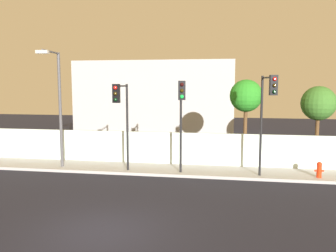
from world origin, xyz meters
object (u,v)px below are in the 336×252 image
at_px(traffic_light_right, 181,107).
at_px(street_lamp_curbside, 58,99).
at_px(roadside_tree_midleft, 318,104).
at_px(fire_hydrant, 319,169).
at_px(traffic_light_left, 267,104).
at_px(traffic_light_center, 121,108).
at_px(roadside_tree_leftmost, 246,97).

xyz_separation_m(traffic_light_right, street_lamp_curbside, (-6.75, 0.59, 0.32)).
bearing_deg(street_lamp_curbside, roadside_tree_midleft, 14.51).
bearing_deg(traffic_light_right, fire_hydrant, 6.72).
bearing_deg(fire_hydrant, traffic_light_left, -162.06).
height_order(traffic_light_center, fire_hydrant, traffic_light_center).
relative_size(traffic_light_center, fire_hydrant, 5.82).
relative_size(roadside_tree_leftmost, roadside_tree_midleft, 1.08).
bearing_deg(fire_hydrant, roadside_tree_midleft, 79.45).
relative_size(traffic_light_center, roadside_tree_midleft, 0.99).
bearing_deg(roadside_tree_midleft, traffic_light_center, -157.15).
xyz_separation_m(traffic_light_right, fire_hydrant, (6.70, 0.79, -3.02)).
bearing_deg(traffic_light_center, traffic_light_left, 0.38).
bearing_deg(traffic_light_left, street_lamp_curbside, 176.49).
distance_m(street_lamp_curbside, roadside_tree_leftmost, 10.68).
relative_size(traffic_light_center, traffic_light_right, 0.97).
height_order(traffic_light_left, street_lamp_curbside, street_lamp_curbside).
height_order(fire_hydrant, roadside_tree_midleft, roadside_tree_midleft).
height_order(traffic_light_center, roadside_tree_midleft, traffic_light_center).
bearing_deg(roadside_tree_midleft, traffic_light_right, -149.98).
bearing_deg(fire_hydrant, roadside_tree_leftmost, 134.68).
xyz_separation_m(roadside_tree_leftmost, roadside_tree_midleft, (4.06, -0.00, -0.39)).
bearing_deg(roadside_tree_midleft, traffic_light_left, -127.36).
bearing_deg(roadside_tree_leftmost, traffic_light_center, -145.24).
height_order(traffic_light_center, street_lamp_curbside, street_lamp_curbside).
xyz_separation_m(traffic_light_right, roadside_tree_leftmost, (3.29, 4.24, 0.37)).
xyz_separation_m(traffic_light_left, traffic_light_right, (-4.05, 0.07, -0.18)).
xyz_separation_m(traffic_light_center, traffic_light_right, (2.99, 0.11, 0.09)).
xyz_separation_m(traffic_light_right, roadside_tree_midleft, (7.35, 4.24, -0.02)).
relative_size(traffic_light_right, roadside_tree_midleft, 1.02).
bearing_deg(fire_hydrant, traffic_light_right, -173.28).
distance_m(fire_hydrant, roadside_tree_midleft, 4.62).
bearing_deg(traffic_light_left, fire_hydrant, 17.94).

